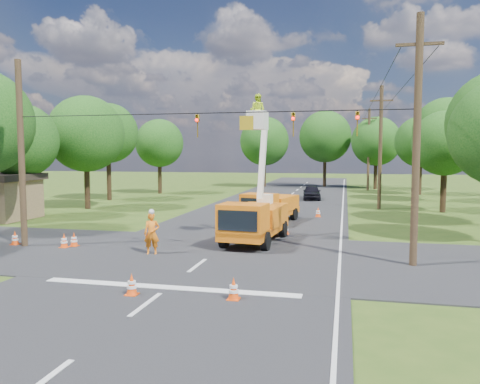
% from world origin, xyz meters
% --- Properties ---
extents(ground, '(140.00, 140.00, 0.00)m').
position_xyz_m(ground, '(0.00, 20.00, 0.00)').
color(ground, '#314C17').
rests_on(ground, ground).
extents(road_main, '(12.00, 100.00, 0.06)m').
position_xyz_m(road_main, '(0.00, 20.00, 0.00)').
color(road_main, black).
rests_on(road_main, ground).
extents(road_cross, '(56.00, 10.00, 0.07)m').
position_xyz_m(road_cross, '(0.00, 2.00, 0.00)').
color(road_cross, black).
rests_on(road_cross, ground).
extents(stop_bar, '(9.00, 0.45, 0.02)m').
position_xyz_m(stop_bar, '(0.00, -3.20, 0.00)').
color(stop_bar, silver).
rests_on(stop_bar, ground).
extents(edge_line, '(0.12, 90.00, 0.02)m').
position_xyz_m(edge_line, '(5.60, 20.00, 0.00)').
color(edge_line, silver).
rests_on(edge_line, ground).
extents(bucket_truck, '(2.79, 6.07, 7.55)m').
position_xyz_m(bucket_truck, '(1.31, 5.40, 1.60)').
color(bucket_truck, orange).
rests_on(bucket_truck, ground).
extents(second_truck, '(3.24, 5.81, 2.06)m').
position_xyz_m(second_truck, '(1.00, 12.27, 1.07)').
color(second_truck, orange).
rests_on(second_truck, ground).
extents(ground_worker, '(0.79, 0.62, 1.92)m').
position_xyz_m(ground_worker, '(-2.68, 1.67, 0.96)').
color(ground_worker, orange).
rests_on(ground_worker, ground).
extents(distant_car, '(2.04, 4.32, 1.43)m').
position_xyz_m(distant_car, '(2.55, 28.76, 0.71)').
color(distant_car, black).
rests_on(distant_car, ground).
extents(traffic_cone_0, '(0.38, 0.38, 0.71)m').
position_xyz_m(traffic_cone_0, '(-0.85, -4.18, 0.36)').
color(traffic_cone_0, '#FE4B0D').
rests_on(traffic_cone_0, ground).
extents(traffic_cone_1, '(0.38, 0.38, 0.71)m').
position_xyz_m(traffic_cone_1, '(2.44, -3.91, 0.36)').
color(traffic_cone_1, '#FE4B0D').
rests_on(traffic_cone_1, ground).
extents(traffic_cone_2, '(0.38, 0.38, 0.71)m').
position_xyz_m(traffic_cone_2, '(2.55, 8.11, 0.36)').
color(traffic_cone_2, '#FE4B0D').
rests_on(traffic_cone_2, ground).
extents(traffic_cone_3, '(0.38, 0.38, 0.71)m').
position_xyz_m(traffic_cone_3, '(1.87, 10.31, 0.36)').
color(traffic_cone_3, '#FE4B0D').
rests_on(traffic_cone_3, ground).
extents(traffic_cone_4, '(0.38, 0.38, 0.71)m').
position_xyz_m(traffic_cone_4, '(-7.10, 2.47, 0.36)').
color(traffic_cone_4, '#FE4B0D').
rests_on(traffic_cone_4, ground).
extents(traffic_cone_5, '(0.38, 0.38, 0.71)m').
position_xyz_m(traffic_cone_5, '(-7.39, 2.09, 0.36)').
color(traffic_cone_5, '#FE4B0D').
rests_on(traffic_cone_5, ground).
extents(traffic_cone_6, '(0.38, 0.38, 0.71)m').
position_xyz_m(traffic_cone_6, '(-10.18, 2.18, 0.36)').
color(traffic_cone_6, '#FE4B0D').
rests_on(traffic_cone_6, ground).
extents(traffic_cone_7, '(0.38, 0.38, 0.71)m').
position_xyz_m(traffic_cone_7, '(3.91, 15.87, 0.36)').
color(traffic_cone_7, '#FE4B0D').
rests_on(traffic_cone_7, ground).
extents(pole_right_near, '(1.80, 0.30, 10.00)m').
position_xyz_m(pole_right_near, '(8.50, 2.00, 5.11)').
color(pole_right_near, '#4C3823').
rests_on(pole_right_near, ground).
extents(pole_right_mid, '(1.80, 0.30, 10.00)m').
position_xyz_m(pole_right_mid, '(8.50, 22.00, 5.11)').
color(pole_right_mid, '#4C3823').
rests_on(pole_right_mid, ground).
extents(pole_right_far, '(1.80, 0.30, 10.00)m').
position_xyz_m(pole_right_far, '(8.50, 42.00, 5.11)').
color(pole_right_far, '#4C3823').
rests_on(pole_right_far, ground).
extents(pole_left, '(0.30, 0.30, 9.00)m').
position_xyz_m(pole_left, '(-9.50, 2.00, 4.50)').
color(pole_left, '#4C3823').
rests_on(pole_left, ground).
extents(signal_span, '(18.00, 0.29, 1.07)m').
position_xyz_m(signal_span, '(2.23, 1.99, 5.88)').
color(signal_span, black).
rests_on(signal_span, ground).
extents(tree_left_c, '(5.20, 5.20, 8.06)m').
position_xyz_m(tree_left_c, '(-16.50, 11.00, 5.44)').
color(tree_left_c, '#382616').
rests_on(tree_left_c, ground).
extents(tree_left_d, '(6.20, 6.20, 9.24)m').
position_xyz_m(tree_left_d, '(-15.00, 17.00, 6.12)').
color(tree_left_d, '#382616').
rests_on(tree_left_d, ground).
extents(tree_left_e, '(5.80, 5.80, 9.41)m').
position_xyz_m(tree_left_e, '(-16.80, 24.00, 6.49)').
color(tree_left_e, '#382616').
rests_on(tree_left_e, ground).
extents(tree_left_f, '(5.40, 5.40, 8.40)m').
position_xyz_m(tree_left_f, '(-14.80, 32.00, 5.69)').
color(tree_left_f, '#382616').
rests_on(tree_left_f, ground).
extents(tree_right_c, '(5.00, 5.00, 7.83)m').
position_xyz_m(tree_right_c, '(13.20, 21.00, 5.31)').
color(tree_right_c, '#382616').
rests_on(tree_right_c, ground).
extents(tree_right_d, '(6.00, 6.00, 9.70)m').
position_xyz_m(tree_right_d, '(14.80, 29.00, 6.68)').
color(tree_right_d, '#382616').
rests_on(tree_right_d, ground).
extents(tree_right_e, '(5.60, 5.60, 8.63)m').
position_xyz_m(tree_right_e, '(13.80, 37.00, 5.81)').
color(tree_right_e, '#382616').
rests_on(tree_right_e, ground).
extents(tree_far_a, '(6.60, 6.60, 9.50)m').
position_xyz_m(tree_far_a, '(-5.00, 45.00, 6.19)').
color(tree_far_a, '#382616').
rests_on(tree_far_a, ground).
extents(tree_far_b, '(7.00, 7.00, 10.32)m').
position_xyz_m(tree_far_b, '(3.00, 47.00, 6.81)').
color(tree_far_b, '#382616').
rests_on(tree_far_b, ground).
extents(tree_far_c, '(6.20, 6.20, 9.18)m').
position_xyz_m(tree_far_c, '(9.50, 44.00, 6.06)').
color(tree_far_c, '#382616').
rests_on(tree_far_c, ground).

